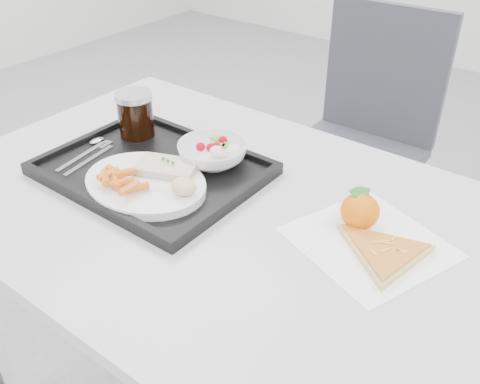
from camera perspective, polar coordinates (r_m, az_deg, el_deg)
table at (r=1.12m, az=-2.50°, el=-3.69°), size 1.20×0.80×0.75m
chair at (r=1.90m, az=13.10°, el=6.74°), size 0.43×0.43×0.93m
tray at (r=1.18m, az=-9.30°, el=2.29°), size 0.45×0.35×0.03m
dinner_plate at (r=1.11m, az=-10.04°, el=0.87°), size 0.27×0.27×0.02m
fish_fillet at (r=1.12m, az=-7.82°, el=2.67°), size 0.14×0.12×0.02m
bread_roll at (r=1.04m, az=-6.03°, el=0.58°), size 0.05×0.04×0.03m
salad_bowl at (r=1.17m, az=-2.94°, el=4.15°), size 0.15×0.15×0.05m
cola_glass at (r=1.30m, az=-11.10°, el=8.21°), size 0.09×0.09×0.11m
cutlery at (r=1.27m, az=-15.63°, el=4.23°), size 0.09×0.17×0.01m
napkin at (r=1.00m, az=13.55°, el=-5.27°), size 0.32×0.31×0.00m
tangerine at (r=1.02m, az=12.68°, el=-1.99°), size 0.08×0.08×0.07m
pizza_slice at (r=0.97m, az=15.08°, el=-6.19°), size 0.25×0.25×0.02m
carrot_pile at (r=1.09m, az=-12.74°, el=1.31°), size 0.12×0.08×0.02m
salad_contents at (r=1.17m, az=-1.92°, el=4.64°), size 0.09×0.07×0.02m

